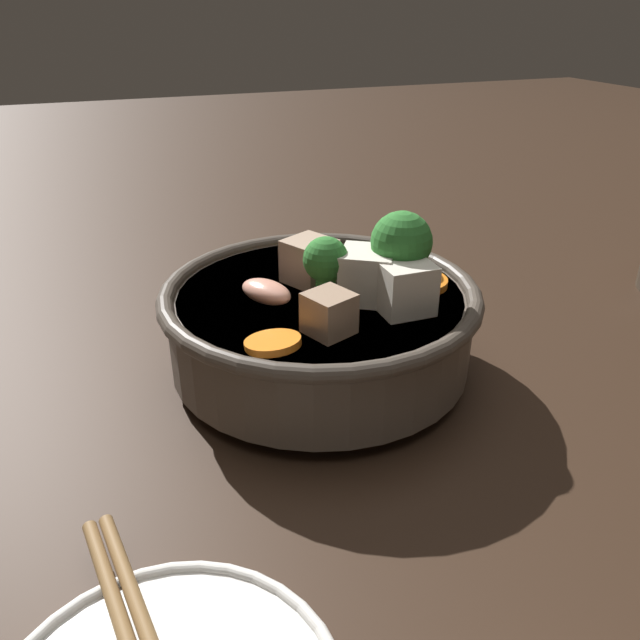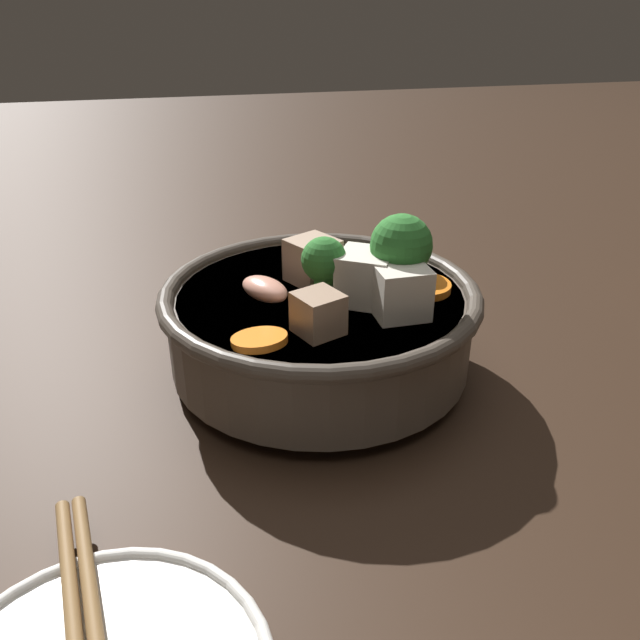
# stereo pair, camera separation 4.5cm
# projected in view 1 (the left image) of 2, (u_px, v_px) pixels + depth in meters

# --- Properties ---
(ground_plane) EXTENTS (3.00, 3.00, 0.00)m
(ground_plane) POSITION_uv_depth(u_px,v_px,m) (320.00, 370.00, 0.47)
(ground_plane) COLOR black
(stirfry_bowl) EXTENTS (0.23, 0.23, 0.13)m
(stirfry_bowl) POSITION_uv_depth(u_px,v_px,m) (323.00, 316.00, 0.45)
(stirfry_bowl) COLOR #51473D
(stirfry_bowl) RESTS_ON ground_plane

